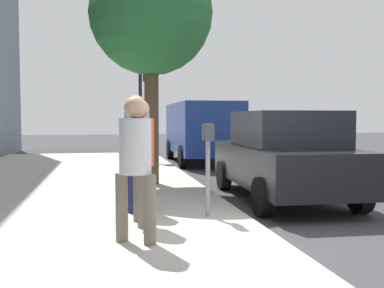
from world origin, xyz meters
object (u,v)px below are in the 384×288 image
object	(u,v)px
parking_meter	(208,150)
street_tree	(151,15)
pedestrian_bystander	(135,157)
traffic_signal	(143,91)
parked_van_far	(201,129)
parking_officer	(137,142)
parked_sedan_near	(284,156)
pedestrian_at_meter	(140,151)

from	to	relation	value
parking_meter	street_tree	world-z (taller)	street_tree
pedestrian_bystander	traffic_signal	world-z (taller)	traffic_signal
pedestrian_bystander	parked_van_far	world-z (taller)	parked_van_far
parking_officer	traffic_signal	size ratio (longest dim) A/B	0.51
parked_sedan_near	traffic_signal	size ratio (longest dim) A/B	1.24
pedestrian_at_meter	street_tree	bearing A→B (deg)	76.61
parked_sedan_near	parked_van_far	size ratio (longest dim) A/B	0.85
pedestrian_at_meter	pedestrian_bystander	distance (m)	0.95
parking_meter	parking_officer	size ratio (longest dim) A/B	0.76
pedestrian_bystander	street_tree	xyz separation A→B (m)	(4.79, -0.70, 2.76)
parking_officer	parked_sedan_near	xyz separation A→B (m)	(1.14, -2.98, -0.36)
pedestrian_at_meter	pedestrian_bystander	xyz separation A→B (m)	(-0.94, 0.14, 0.00)
parked_van_far	street_tree	size ratio (longest dim) A/B	1.01
parking_meter	traffic_signal	xyz separation A→B (m)	(9.22, 0.17, 1.41)
parking_meter	street_tree	bearing A→B (deg)	7.75
street_tree	parking_officer	bearing A→B (deg)	169.41
parked_sedan_near	parking_meter	bearing A→B (deg)	132.42
pedestrian_at_meter	parked_sedan_near	world-z (taller)	pedestrian_at_meter
parked_sedan_near	street_tree	world-z (taller)	street_tree
pedestrian_at_meter	parked_sedan_near	size ratio (longest dim) A/B	0.39
pedestrian_at_meter	parked_van_far	size ratio (longest dim) A/B	0.33
parking_officer	street_tree	distance (m)	3.96
pedestrian_at_meter	traffic_signal	size ratio (longest dim) A/B	0.48
pedestrian_at_meter	pedestrian_bystander	size ratio (longest dim) A/B	1.00
parking_meter	parking_officer	distance (m)	1.21
pedestrian_at_meter	parked_van_far	xyz separation A→B (m)	(9.80, -3.01, 0.08)
parking_officer	pedestrian_bystander	bearing A→B (deg)	-66.04
parking_meter	parked_van_far	bearing A→B (deg)	-11.72
parking_meter	traffic_signal	world-z (taller)	traffic_signal
parking_meter	parked_sedan_near	size ratio (longest dim) A/B	0.32
pedestrian_bystander	parked_sedan_near	xyz separation A→B (m)	(3.05, -3.14, -0.28)
parking_meter	pedestrian_at_meter	bearing A→B (deg)	107.19
pedestrian_bystander	parked_sedan_near	size ratio (longest dim) A/B	0.39
parking_officer	parked_sedan_near	distance (m)	3.21
parking_meter	pedestrian_at_meter	distance (m)	1.09
parked_van_far	parking_officer	bearing A→B (deg)	161.31
pedestrian_bystander	parked_van_far	distance (m)	11.19
pedestrian_bystander	parked_sedan_near	distance (m)	4.39
parked_sedan_near	street_tree	distance (m)	4.27
parking_officer	parked_van_far	bearing A→B (deg)	100.02
pedestrian_at_meter	parked_sedan_near	distance (m)	3.69
pedestrian_bystander	parking_meter	bearing A→B (deg)	-9.98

